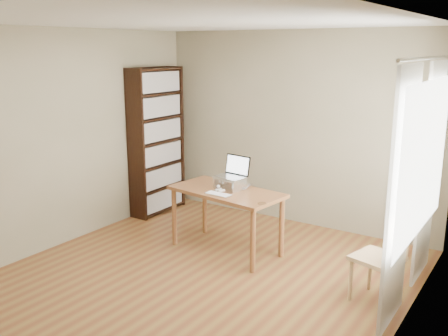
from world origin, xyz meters
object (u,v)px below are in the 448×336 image
desk (226,199)px  cat (233,183)px  keyboard (218,194)px  chair (385,254)px  laptop (233,172)px  bookshelf (157,141)px

desk → cat: bearing=89.6°
keyboard → cat: bearing=95.5°
cat → chair: 1.97m
desk → chair: chair is taller
desk → keyboard: size_ratio=4.49×
laptop → chair: laptop is taller
bookshelf → chair: bearing=-14.7°
bookshelf → chair: (3.58, -0.94, -0.55)m
laptop → cat: laptop is taller
cat → chair: chair is taller
laptop → chair: size_ratio=0.41×
cat → bookshelf: bearing=179.3°
bookshelf → keyboard: bearing=-28.4°
desk → cat: 0.20m
laptop → chair: (1.93, -0.39, -0.44)m
bookshelf → keyboard: (1.69, -0.91, -0.29)m
desk → chair: bearing=-0.0°
cat → desk: bearing=-79.1°
cat → laptop: bearing=134.4°
cat → chair: bearing=8.0°
bookshelf → desk: bookshelf is taller
bookshelf → keyboard: 1.94m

